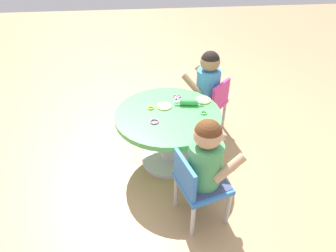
% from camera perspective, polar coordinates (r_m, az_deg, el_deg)
% --- Properties ---
extents(ground_plane, '(10.00, 10.00, 0.00)m').
position_cam_1_polar(ground_plane, '(2.50, -0.00, -6.74)').
color(ground_plane, tan).
extents(craft_table, '(0.81, 0.81, 0.48)m').
position_cam_1_polar(craft_table, '(2.28, -0.00, -0.13)').
color(craft_table, silver).
rests_on(craft_table, ground).
extents(child_chair_left, '(0.37, 0.37, 0.54)m').
position_cam_1_polar(child_chair_left, '(1.91, 5.94, -11.27)').
color(child_chair_left, '#B7B7BC').
rests_on(child_chair_left, ground).
extents(seated_child_left, '(0.36, 0.41, 0.51)m').
position_cam_1_polar(seated_child_left, '(1.76, 7.55, -5.87)').
color(seated_child_left, '#3F4772').
rests_on(seated_child_left, ground).
extents(child_chair_right, '(0.42, 0.42, 0.54)m').
position_cam_1_polar(child_chair_right, '(2.70, 8.19, 4.56)').
color(child_chair_right, '#B7B7BC').
rests_on(child_chair_right, ground).
extents(seated_child_right, '(0.43, 0.44, 0.51)m').
position_cam_1_polar(seated_child_right, '(2.61, 7.86, 9.09)').
color(seated_child_right, '#3F4772').
rests_on(seated_child_right, ground).
extents(rolling_pin, '(0.07, 0.23, 0.05)m').
position_cam_1_polar(rolling_pin, '(2.29, 4.09, 4.65)').
color(rolling_pin, green).
rests_on(rolling_pin, craft_table).
extents(craft_scissors, '(0.14, 0.09, 0.01)m').
position_cam_1_polar(craft_scissors, '(2.39, 1.70, 5.54)').
color(craft_scissors, silver).
rests_on(craft_scissors, craft_table).
extents(playdough_blob_0, '(0.12, 0.12, 0.01)m').
position_cam_1_polar(playdough_blob_0, '(2.37, 6.92, 5.07)').
color(playdough_blob_0, '#F2CC72').
rests_on(playdough_blob_0, craft_table).
extents(playdough_blob_1, '(0.12, 0.12, 0.01)m').
position_cam_1_polar(playdough_blob_1, '(2.28, -0.75, 3.90)').
color(playdough_blob_1, '#F2CC72').
rests_on(playdough_blob_1, craft_table).
extents(cookie_cutter_0, '(0.07, 0.07, 0.01)m').
position_cam_1_polar(cookie_cutter_0, '(2.10, -2.67, 0.85)').
color(cookie_cutter_0, '#D83FA5').
rests_on(cookie_cutter_0, craft_table).
extents(cookie_cutter_1, '(0.05, 0.05, 0.01)m').
position_cam_1_polar(cookie_cutter_1, '(2.21, 7.04, 2.56)').
color(cookie_cutter_1, '#4CB259').
rests_on(cookie_cutter_1, craft_table).
extents(cookie_cutter_2, '(0.05, 0.05, 0.01)m').
position_cam_1_polar(cookie_cutter_2, '(2.26, -3.40, 3.53)').
color(cookie_cutter_2, orange).
rests_on(cookie_cutter_2, craft_table).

